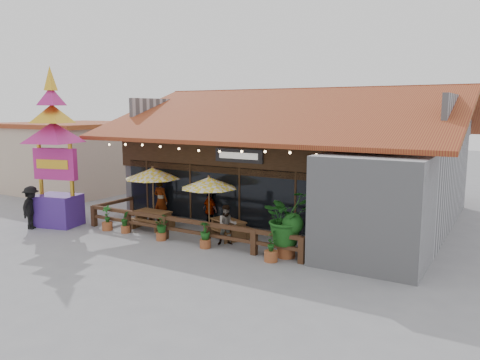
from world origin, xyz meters
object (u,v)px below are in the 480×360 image
Objects in this scene: picnic_table_left at (153,216)px; tropical_plant at (287,219)px; umbrella_right at (209,183)px; picnic_table_right at (228,226)px; pedestrian at (31,207)px; thai_sign_tower at (54,137)px; umbrella_left at (153,174)px.

tropical_plant reaches higher than picnic_table_left.
umbrella_right is 1.19× the size of tropical_plant.
picnic_table_right is (3.60, 0.33, -0.01)m from picnic_table_left.
thai_sign_tower is at bearing -51.20° from pedestrian.
picnic_table_right is 0.26× the size of thai_sign_tower.
umbrella_left is at bearing 176.34° from umbrella_right.
umbrella_left is 1.11× the size of umbrella_right.
tropical_plant is (10.51, 1.08, -2.54)m from thai_sign_tower.
picnic_table_left reaches higher than picnic_table_right.
umbrella_right is 3.19m from picnic_table_left.
thai_sign_tower is 3.11× the size of tropical_plant.
picnic_table_right is 8.55m from pedestrian.
thai_sign_tower reaches higher than picnic_table_left.
tropical_plant is (3.01, -1.04, 0.86)m from picnic_table_right.
umbrella_right is at bearing -91.69° from pedestrian.
tropical_plant reaches higher than pedestrian.
tropical_plant reaches higher than picnic_table_right.
thai_sign_tower is (-7.49, -2.12, 3.40)m from picnic_table_right.
pedestrian is at bearing -158.94° from picnic_table_right.
tropical_plant is 11.18m from pedestrian.
picnic_table_left is at bearing -174.82° from picnic_table_right.
picnic_table_right is at bearing 3.98° from umbrella_right.
umbrella_left reaches higher than tropical_plant.
pedestrian is (-7.97, -3.07, 0.43)m from picnic_table_right.
pedestrian reaches higher than picnic_table_right.
tropical_plant is (7.00, -1.18, -0.92)m from umbrella_left.
picnic_table_left is (-2.73, -0.27, -1.64)m from umbrella_right.
umbrella_left is 2.00× the size of picnic_table_left.
umbrella_right is 4.08m from tropical_plant.
umbrella_right reaches higher than picnic_table_right.
umbrella_right is 1.80× the size of picnic_table_left.
umbrella_left is 1.87m from picnic_table_left.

